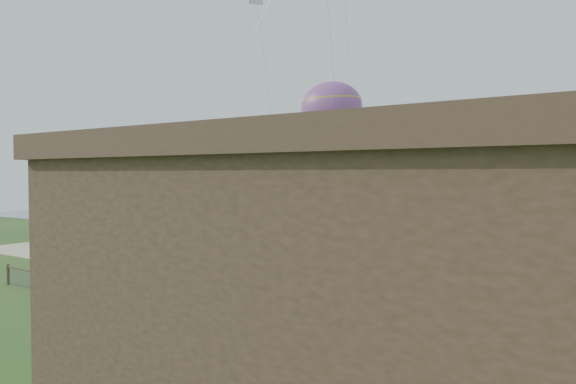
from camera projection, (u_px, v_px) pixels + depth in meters
name	position (u px, v px, depth m)	size (l,w,h in m)	color
ground	(118.00, 384.00, 16.53)	(160.00, 160.00, 0.00)	#29501B
sand_beach	(386.00, 273.00, 34.87)	(72.00, 20.00, 0.02)	tan
ocean	(509.00, 223.00, 71.56)	(160.00, 68.00, 0.02)	slate
chainlink_fence	(236.00, 322.00, 21.51)	(36.20, 0.20, 1.25)	#4B3F2A
octopus_kite	(331.00, 140.00, 30.17)	(3.70, 2.61, 7.61)	#FF2850
kite_white	(257.00, 8.00, 34.20)	(1.19, 0.70, 2.82)	white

